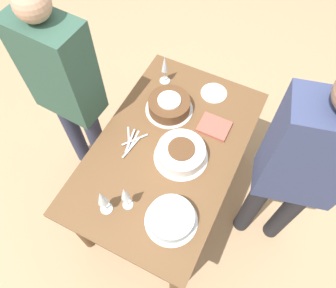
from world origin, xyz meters
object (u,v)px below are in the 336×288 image
wine_glass_near (125,194)px  wine_glass_extra (165,66)px  cake_center_white (181,153)px  wine_glass_far (102,198)px  cake_back_decorated (171,219)px  person_cutting (65,85)px  person_watching (302,167)px  cake_front_chocolate (169,105)px

wine_glass_near → wine_glass_extra: (-0.87, -0.22, -0.01)m
cake_center_white → wine_glass_far: 0.52m
cake_back_decorated → wine_glass_far: wine_glass_far is taller
cake_back_decorated → person_cutting: size_ratio=0.18×
cake_back_decorated → person_watching: 0.70m
cake_back_decorated → cake_front_chocolate: bearing=-152.9°
person_cutting → cake_back_decorated: bearing=-20.3°
cake_front_chocolate → cake_center_white: bearing=37.5°
cake_back_decorated → wine_glass_extra: 0.97m
cake_front_chocolate → wine_glass_extra: (-0.20, -0.13, 0.10)m
cake_back_decorated → wine_glass_near: (0.02, -0.25, 0.11)m
cake_center_white → person_watching: person_watching is taller
wine_glass_far → wine_glass_extra: size_ratio=0.99×
cake_back_decorated → person_watching: size_ratio=0.17×
cake_center_white → cake_front_chocolate: 0.35m
wine_glass_near → person_cutting: bearing=-122.8°
wine_glass_extra → cake_center_white: bearing=35.8°
cake_center_white → cake_front_chocolate: cake_center_white is taller
cake_front_chocolate → person_watching: (0.20, 0.82, 0.22)m
wine_glass_extra → cake_back_decorated: bearing=28.7°
cake_back_decorated → wine_glass_far: (0.09, -0.34, 0.11)m
wine_glass_extra → person_cutting: bearing=-42.0°
person_cutting → wine_glass_extra: bearing=51.3°
cake_center_white → cake_back_decorated: bearing=17.7°
cake_center_white → cake_back_decorated: 0.39m
cake_front_chocolate → cake_back_decorated: (0.65, 0.33, -0.01)m
cake_front_chocolate → person_cutting: (0.26, -0.55, 0.18)m
cake_front_chocolate → cake_back_decorated: size_ratio=1.08×
wine_glass_far → wine_glass_near: bearing=127.5°
cake_back_decorated → wine_glass_near: bearing=-84.4°
cake_front_chocolate → wine_glass_far: size_ratio=1.38×
cake_center_white → person_cutting: person_cutting is taller
cake_center_white → person_watching: 0.65m
cake_front_chocolate → person_watching: bearing=76.1°
wine_glass_near → person_cutting: size_ratio=0.14×
person_watching → cake_back_decorated: bearing=28.9°
cake_back_decorated → wine_glass_near: size_ratio=1.29×
cake_center_white → wine_glass_extra: (-0.48, -0.35, 0.09)m
person_watching → cake_front_chocolate: bearing=-27.4°
cake_center_white → person_watching: (-0.08, 0.61, 0.22)m
cake_back_decorated → wine_glass_extra: wine_glass_extra is taller
wine_glass_far → person_watching: (-0.54, 0.83, 0.11)m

